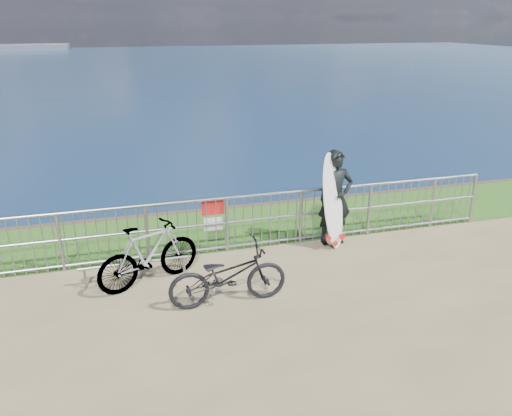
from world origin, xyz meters
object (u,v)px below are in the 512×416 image
object	(u,v)px
bicycle_near	(228,276)
surfer	(335,198)
bicycle_far	(149,254)
surfboard	(333,205)

from	to	relation	value
bicycle_near	surfer	bearing A→B (deg)	-56.62
bicycle_near	bicycle_far	bearing A→B (deg)	49.36
surfboard	bicycle_far	xyz separation A→B (m)	(-3.57, -0.56, -0.32)
surfboard	surfer	bearing A→B (deg)	54.45
surfer	bicycle_near	distance (m)	3.10
surfer	surfboard	world-z (taller)	surfer
bicycle_far	surfboard	bearing A→B (deg)	-103.23
surfer	bicycle_near	size ratio (longest dim) A/B	1.02
bicycle_near	bicycle_far	xyz separation A→B (m)	(-1.14, 0.97, 0.06)
surfboard	bicycle_near	bearing A→B (deg)	-147.80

